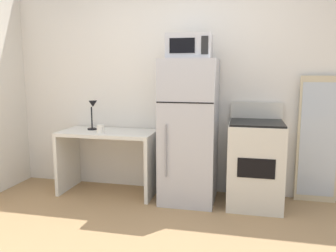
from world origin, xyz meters
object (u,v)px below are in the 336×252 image
(desk_lamp, at_px, (93,110))
(leaning_mirror, at_px, (318,140))
(refrigerator, at_px, (189,132))
(desk, at_px, (108,150))
(oven_range, at_px, (255,163))
(coffee_mug, at_px, (101,129))
(microwave, at_px, (190,47))

(desk_lamp, distance_m, leaning_mirror, 2.59)
(desk_lamp, distance_m, refrigerator, 1.19)
(desk, xyz_separation_m, oven_range, (1.69, -0.02, -0.05))
(refrigerator, bearing_deg, desk_lamp, 176.92)
(coffee_mug, height_order, microwave, microwave)
(desk_lamp, bearing_deg, coffee_mug, -45.49)
(desk_lamp, relative_size, coffee_mug, 3.72)
(desk, relative_size, oven_range, 1.02)
(refrigerator, xyz_separation_m, leaning_mirror, (1.39, 0.26, -0.09))
(coffee_mug, xyz_separation_m, microwave, (1.00, 0.09, 0.91))
(desk, bearing_deg, microwave, -2.61)
(refrigerator, relative_size, microwave, 3.42)
(desk, relative_size, refrigerator, 0.71)
(microwave, bearing_deg, refrigerator, 90.33)
(coffee_mug, xyz_separation_m, oven_range, (1.72, 0.12, -0.33))
(refrigerator, xyz_separation_m, oven_range, (0.72, 0.01, -0.32))
(microwave, distance_m, leaning_mirror, 1.74)
(desk_lamp, height_order, coffee_mug, desk_lamp)
(refrigerator, bearing_deg, desk, 178.63)
(coffee_mug, distance_m, microwave, 1.35)
(desk_lamp, distance_m, oven_range, 1.97)
(coffee_mug, bearing_deg, oven_range, 3.99)
(refrigerator, distance_m, leaning_mirror, 1.42)
(desk_lamp, distance_m, coffee_mug, 0.31)
(coffee_mug, height_order, leaning_mirror, leaning_mirror)
(desk, distance_m, refrigerator, 1.01)
(microwave, relative_size, oven_range, 0.42)
(coffee_mug, xyz_separation_m, leaning_mirror, (2.39, 0.38, -0.10))
(desk_lamp, relative_size, oven_range, 0.32)
(coffee_mug, relative_size, oven_range, 0.09)
(desk, height_order, refrigerator, refrigerator)
(refrigerator, distance_m, microwave, 0.92)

